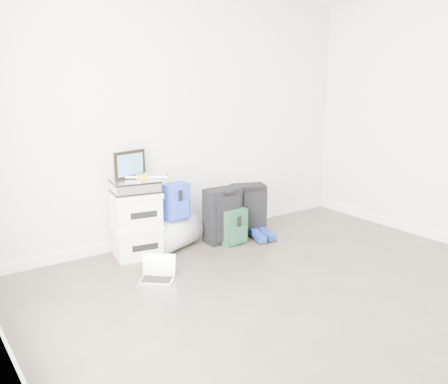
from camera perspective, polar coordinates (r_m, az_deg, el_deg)
ground at (r=3.84m, az=15.40°, el=-14.98°), size 5.00×5.00×0.00m
room_envelope at (r=3.39m, az=17.05°, el=11.62°), size 4.52×5.02×2.71m
boxes_stack at (r=4.93m, az=-10.45°, el=-3.86°), size 0.53×0.46×0.68m
briefcase at (r=4.83m, az=-10.66°, el=0.69°), size 0.50×0.40×0.13m
painting at (r=4.87m, az=-11.25°, el=3.26°), size 0.37×0.11×0.28m
drone at (r=4.82m, az=-9.74°, el=1.79°), size 0.43×0.43×0.05m
duffel_bag at (r=5.15m, az=-5.86°, el=-4.96°), size 0.63×0.50×0.34m
blue_backpack at (r=5.02m, az=-5.79°, el=-1.22°), size 0.30×0.24×0.39m
large_suitcase at (r=5.28m, az=-0.13°, el=-2.84°), size 0.40×0.26×0.61m
green_backpack at (r=5.25m, az=1.18°, el=-4.27°), size 0.29×0.22×0.39m
carry_on at (r=5.53m, az=2.99°, el=-2.14°), size 0.43×0.36×0.60m
shoes at (r=5.41m, az=4.72°, el=-5.38°), size 0.27×0.28×0.09m
rolled_rug at (r=5.93m, az=4.25°, el=-1.63°), size 0.16×0.16×0.49m
laptop at (r=4.45m, az=-7.98°, el=-9.71°), size 0.37×0.37×0.22m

